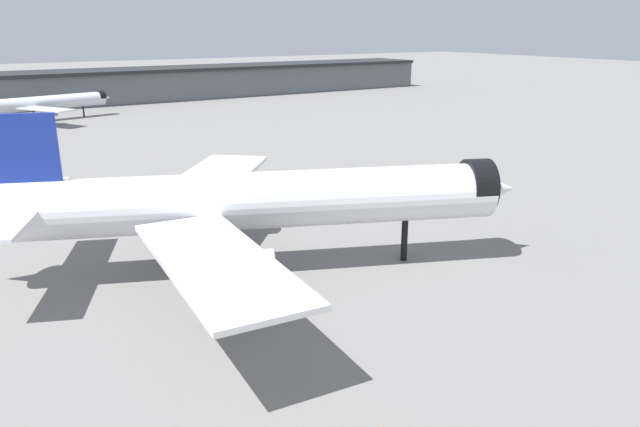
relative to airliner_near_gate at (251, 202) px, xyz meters
name	(u,v)px	position (x,y,z in m)	size (l,w,h in m)	color
ground	(243,275)	(-1.65, -0.72, -8.02)	(900.00, 900.00, 0.00)	slate
airliner_near_gate	(251,202)	(0.00, 0.00, 0.00)	(59.48, 53.00, 18.20)	white
airliner_far_taxiway	(41,104)	(-3.37, 133.00, -2.90)	(41.98, 37.67, 11.62)	silver
terminal_building	(134,85)	(33.04, 168.32, -2.05)	(244.79, 27.81, 18.35)	slate
baggage_cart_trailing	(417,192)	(35.21, 12.89, -7.05)	(2.81, 2.88, 1.82)	black
traffic_cone_wingtip	(154,193)	(-0.04, 37.14, -7.64)	(0.61, 0.61, 0.77)	#F2600C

